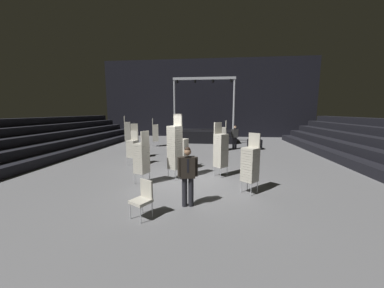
# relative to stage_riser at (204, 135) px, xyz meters

# --- Properties ---
(ground_plane) EXTENTS (22.00, 30.00, 0.10)m
(ground_plane) POSITION_rel_stage_riser_xyz_m (0.00, -11.02, -0.65)
(ground_plane) COLOR slate
(arena_end_wall) EXTENTS (22.00, 0.30, 8.00)m
(arena_end_wall) POSITION_rel_stage_riser_xyz_m (0.00, 3.98, 3.40)
(arena_end_wall) COLOR black
(arena_end_wall) RESTS_ON ground_plane
(bleacher_bank_left) EXTENTS (3.75, 24.00, 2.25)m
(bleacher_bank_left) POSITION_rel_stage_riser_xyz_m (-9.12, -10.02, 0.53)
(bleacher_bank_left) COLOR black
(bleacher_bank_left) RESTS_ON ground_plane
(stage_riser) EXTENTS (5.34, 3.15, 5.37)m
(stage_riser) POSITION_rel_stage_riser_xyz_m (0.00, 0.00, 0.00)
(stage_riser) COLOR black
(stage_riser) RESTS_ON ground_plane
(man_with_tie) EXTENTS (0.57, 0.30, 1.70)m
(man_with_tie) POSITION_rel_stage_riser_xyz_m (0.27, -13.41, 0.36)
(man_with_tie) COLOR black
(man_with_tie) RESTS_ON ground_plane
(chair_stack_front_left) EXTENTS (0.61, 0.61, 2.56)m
(chair_stack_front_left) POSITION_rel_stage_riser_xyz_m (-0.57, -10.92, 0.68)
(chair_stack_front_left) COLOR #B2B5BA
(chair_stack_front_left) RESTS_ON ground_plane
(chair_stack_front_right) EXTENTS (0.55, 0.55, 2.31)m
(chair_stack_front_right) POSITION_rel_stage_riser_xyz_m (-5.87, -2.96, 0.55)
(chair_stack_front_right) COLOR #B2B5BA
(chair_stack_front_right) RESTS_ON ground_plane
(chair_stack_mid_left) EXTENTS (0.62, 0.62, 2.22)m
(chair_stack_mid_left) POSITION_rel_stage_riser_xyz_m (1.23, -10.42, 0.51)
(chair_stack_mid_left) COLOR #B2B5BA
(chair_stack_mid_left) RESTS_ON ground_plane
(chair_stack_mid_right) EXTENTS (0.54, 0.54, 2.14)m
(chair_stack_mid_right) POSITION_rel_stage_riser_xyz_m (-3.56, -3.21, 0.47)
(chair_stack_mid_right) COLOR #B2B5BA
(chair_stack_mid_right) RESTS_ON ground_plane
(chair_stack_mid_centre) EXTENTS (0.62, 0.62, 1.96)m
(chair_stack_mid_centre) POSITION_rel_stage_riser_xyz_m (2.15, -12.17, 0.39)
(chair_stack_mid_centre) COLOR #B2B5BA
(chair_stack_mid_centre) RESTS_ON ground_plane
(chair_stack_rear_left) EXTENTS (0.57, 0.57, 1.88)m
(chair_stack_rear_left) POSITION_rel_stage_riser_xyz_m (-0.51, -9.49, 0.34)
(chair_stack_rear_left) COLOR #B2B5BA
(chair_stack_rear_left) RESTS_ON ground_plane
(chair_stack_rear_right) EXTENTS (0.57, 0.57, 1.96)m
(chair_stack_rear_right) POSITION_rel_stage_riser_xyz_m (-3.59, -7.38, 0.39)
(chair_stack_rear_right) COLOR #B2B5BA
(chair_stack_rear_right) RESTS_ON ground_plane
(chair_stack_rear_centre) EXTENTS (0.49, 0.49, 2.05)m
(chair_stack_rear_centre) POSITION_rel_stage_riser_xyz_m (1.51, -4.41, 0.43)
(chair_stack_rear_centre) COLOR #B2B5BA
(chair_stack_rear_centre) RESTS_ON ground_plane
(chair_stack_aisle_left) EXTENTS (0.57, 0.57, 1.96)m
(chair_stack_aisle_left) POSITION_rel_stage_riser_xyz_m (-1.67, -11.65, 0.39)
(chair_stack_aisle_left) COLOR #B2B5BA
(chair_stack_aisle_left) RESTS_ON ground_plane
(chair_stack_aisle_right) EXTENTS (0.54, 0.54, 1.71)m
(chair_stack_aisle_right) POSITION_rel_stage_riser_xyz_m (-3.06, -9.02, 0.26)
(chair_stack_aisle_right) COLOR #B2B5BA
(chair_stack_aisle_right) RESTS_ON ground_plane
(crew_worker_near_stage) EXTENTS (0.56, 0.37, 1.69)m
(crew_worker_near_stage) POSITION_rel_stage_riser_xyz_m (2.35, -3.79, 0.36)
(crew_worker_near_stage) COLOR black
(crew_worker_near_stage) RESTS_ON ground_plane
(equipment_road_case) EXTENTS (0.98, 0.73, 0.70)m
(equipment_road_case) POSITION_rel_stage_riser_xyz_m (3.76, -3.67, -0.25)
(equipment_road_case) COLOR black
(equipment_road_case) RESTS_ON ground_plane
(loose_chair_near_man) EXTENTS (0.60, 0.60, 0.95)m
(loose_chair_near_man) POSITION_rel_stage_riser_xyz_m (-0.77, -14.16, -0.06)
(loose_chair_near_man) COLOR #B2B5BA
(loose_chair_near_man) RESTS_ON ground_plane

